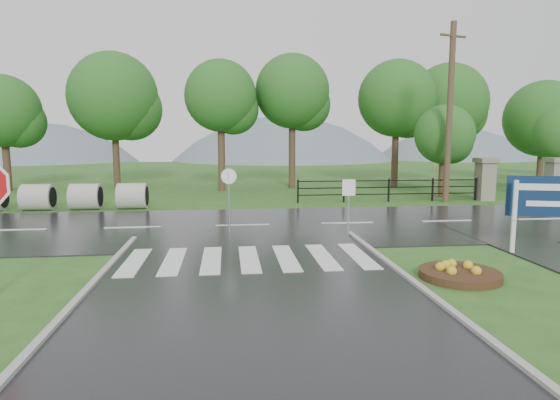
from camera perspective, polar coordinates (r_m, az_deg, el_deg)
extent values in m
plane|color=#2B5D1F|center=(7.95, -1.97, -16.67)|extent=(120.00, 120.00, 0.00)
cube|color=black|center=(17.55, -4.56, -3.21)|extent=(90.00, 8.00, 0.04)
cube|color=silver|center=(12.88, -17.35, -7.21)|extent=(0.50, 2.80, 0.02)
cube|color=silver|center=(12.72, -12.89, -7.23)|extent=(0.50, 2.80, 0.02)
cube|color=silver|center=(12.65, -8.35, -7.20)|extent=(0.50, 2.80, 0.02)
cube|color=silver|center=(12.65, -3.78, -7.13)|extent=(0.50, 2.80, 0.02)
cube|color=silver|center=(12.74, 0.75, -7.02)|extent=(0.50, 2.80, 0.02)
cube|color=silver|center=(12.90, 5.19, -6.87)|extent=(0.50, 2.80, 0.02)
cube|color=silver|center=(13.13, 9.50, -6.68)|extent=(0.50, 2.80, 0.02)
cube|color=gray|center=(26.99, 23.70, 2.08)|extent=(0.80, 0.80, 2.00)
cube|color=#6B6659|center=(26.92, 23.83, 4.46)|extent=(1.00, 1.00, 0.24)
cube|color=gray|center=(29.21, 30.51, 2.04)|extent=(0.80, 0.80, 2.00)
cube|color=#6B6659|center=(29.14, 30.66, 4.23)|extent=(1.00, 1.00, 0.24)
cube|color=black|center=(24.84, 13.10, 0.71)|extent=(9.50, 0.05, 0.05)
cube|color=black|center=(24.80, 13.12, 1.51)|extent=(9.50, 0.05, 0.05)
cube|color=black|center=(24.77, 13.15, 2.32)|extent=(9.50, 0.05, 0.05)
cube|color=black|center=(23.65, 2.20, 1.06)|extent=(0.08, 0.08, 1.20)
cube|color=black|center=(26.78, 22.73, 1.23)|extent=(0.08, 0.08, 1.20)
sphere|color=slate|center=(79.26, -26.72, -6.18)|extent=(40.00, 40.00, 40.00)
sphere|color=slate|center=(75.58, 0.26, -8.26)|extent=(48.00, 48.00, 48.00)
sphere|color=slate|center=(82.56, 20.00, -4.28)|extent=(36.00, 36.00, 36.00)
cylinder|color=#9E9B93|center=(23.98, -27.42, 0.30)|extent=(1.30, 1.20, 1.20)
cylinder|color=#9E9B93|center=(23.31, -22.60, 0.39)|extent=(1.30, 1.20, 1.20)
cylinder|color=#9E9B93|center=(22.81, -17.53, 0.48)|extent=(1.30, 1.20, 1.20)
cube|color=silver|center=(14.73, 26.64, -1.90)|extent=(0.13, 0.13, 2.10)
cube|color=#0B2147|center=(15.32, 30.40, 0.38)|extent=(2.44, 0.77, 1.16)
cube|color=white|center=(15.27, 30.54, 1.35)|extent=(1.92, 0.57, 0.19)
cube|color=white|center=(15.32, 30.42, -0.41)|extent=(1.42, 0.42, 0.16)
cylinder|color=#332111|center=(11.85, 21.06, -8.48)|extent=(1.86, 1.86, 0.19)
cube|color=#939399|center=(15.40, 8.32, -1.32)|extent=(0.04, 0.04, 1.82)
cube|color=white|center=(15.28, 8.39, 1.51)|extent=(0.43, 0.02, 0.53)
cylinder|color=#939399|center=(16.02, -6.22, -0.46)|extent=(0.06, 0.06, 2.09)
cylinder|color=white|center=(15.90, -6.26, 2.90)|extent=(0.52, 0.03, 0.52)
cylinder|color=#473523|center=(25.36, 19.97, 9.84)|extent=(0.30, 0.30, 8.97)
cube|color=brown|center=(25.82, 20.36, 18.26)|extent=(1.55, 0.58, 0.10)
cylinder|color=#3D2B1C|center=(27.51, 19.23, 3.33)|extent=(0.49, 0.49, 2.90)
sphere|color=#205C1C|center=(27.45, 19.41, 7.55)|extent=(3.25, 3.25, 3.25)
cylinder|color=#3D2B1C|center=(31.19, 30.91, 3.08)|extent=(0.41, 0.41, 2.85)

